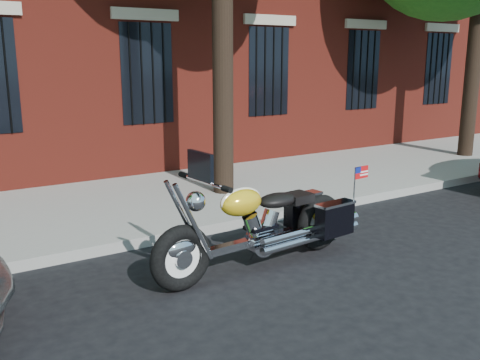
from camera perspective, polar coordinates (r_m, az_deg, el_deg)
ground at (r=7.19m, az=6.70°, el=-7.71°), size 120.00×120.00×0.00m
curb at (r=8.22m, az=0.65°, el=-4.39°), size 40.00×0.16×0.15m
sidewalk at (r=9.79m, az=-5.35°, el=-1.60°), size 40.00×3.60×0.15m
motorcycle at (r=6.56m, az=2.93°, el=-4.89°), size 3.06×1.00×1.53m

